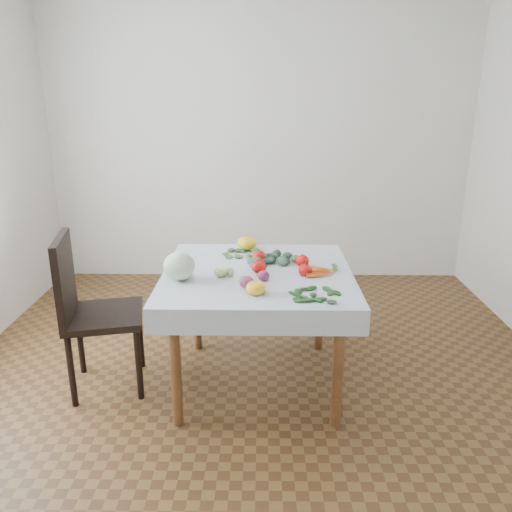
# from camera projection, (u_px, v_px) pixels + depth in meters

# --- Properties ---
(ground) EXTENTS (4.00, 4.00, 0.00)m
(ground) POSITION_uv_depth(u_px,v_px,m) (257.00, 381.00, 3.23)
(ground) COLOR brown
(back_wall) EXTENTS (4.00, 0.04, 2.70)m
(back_wall) POSITION_uv_depth(u_px,v_px,m) (260.00, 140.00, 4.71)
(back_wall) COLOR silver
(back_wall) RESTS_ON ground
(table) EXTENTS (1.00, 1.00, 0.75)m
(table) POSITION_uv_depth(u_px,v_px,m) (258.00, 287.00, 3.02)
(table) COLOR brown
(table) RESTS_ON ground
(tablecloth) EXTENTS (1.12, 1.12, 0.01)m
(tablecloth) POSITION_uv_depth(u_px,v_px,m) (258.00, 272.00, 2.99)
(tablecloth) COLOR silver
(tablecloth) RESTS_ON table
(chair) EXTENTS (0.53, 0.53, 0.99)m
(chair) POSITION_uv_depth(u_px,v_px,m) (87.00, 304.00, 3.00)
(chair) COLOR black
(chair) RESTS_ON ground
(cabbage) EXTENTS (0.19, 0.19, 0.16)m
(cabbage) POSITION_uv_depth(u_px,v_px,m) (179.00, 266.00, 2.84)
(cabbage) COLOR beige
(cabbage) RESTS_ON tablecloth
(tomato_a) EXTENTS (0.11, 0.11, 0.08)m
(tomato_a) POSITION_uv_depth(u_px,v_px,m) (259.00, 266.00, 2.95)
(tomato_a) COLOR red
(tomato_a) RESTS_ON tablecloth
(tomato_b) EXTENTS (0.10, 0.10, 0.07)m
(tomato_b) POSITION_uv_depth(u_px,v_px,m) (305.00, 270.00, 2.91)
(tomato_b) COLOR red
(tomato_b) RESTS_ON tablecloth
(tomato_c) EXTENTS (0.11, 0.11, 0.08)m
(tomato_c) POSITION_uv_depth(u_px,v_px,m) (259.00, 257.00, 3.13)
(tomato_c) COLOR red
(tomato_c) RESTS_ON tablecloth
(tomato_d) EXTENTS (0.10, 0.10, 0.07)m
(tomato_d) POSITION_uv_depth(u_px,v_px,m) (302.00, 261.00, 3.07)
(tomato_d) COLOR red
(tomato_d) RESTS_ON tablecloth
(heirloom_back) EXTENTS (0.17, 0.17, 0.09)m
(heirloom_back) POSITION_uv_depth(u_px,v_px,m) (247.00, 243.00, 3.39)
(heirloom_back) COLOR yellow
(heirloom_back) RESTS_ON tablecloth
(heirloom_front) EXTENTS (0.14, 0.14, 0.07)m
(heirloom_front) POSITION_uv_depth(u_px,v_px,m) (256.00, 288.00, 2.64)
(heirloom_front) COLOR yellow
(heirloom_front) RESTS_ON tablecloth
(onion_a) EXTENTS (0.07, 0.07, 0.06)m
(onion_a) POSITION_uv_depth(u_px,v_px,m) (263.00, 276.00, 2.83)
(onion_a) COLOR #5E1A43
(onion_a) RESTS_ON tablecloth
(onion_b) EXTENTS (0.09, 0.09, 0.07)m
(onion_b) POSITION_uv_depth(u_px,v_px,m) (247.00, 282.00, 2.72)
(onion_b) COLOR #5E1A43
(onion_b) RESTS_ON tablecloth
(tomatillo_cluster) EXTENTS (0.13, 0.11, 0.05)m
(tomatillo_cluster) POSITION_uv_depth(u_px,v_px,m) (221.00, 273.00, 2.90)
(tomatillo_cluster) COLOR #B9CC76
(tomatillo_cluster) RESTS_ON tablecloth
(carrot_bunch) EXTENTS (0.18, 0.17, 0.03)m
(carrot_bunch) POSITION_uv_depth(u_px,v_px,m) (320.00, 272.00, 2.94)
(carrot_bunch) COLOR #E05A18
(carrot_bunch) RESTS_ON tablecloth
(kale_bunch) EXTENTS (0.32, 0.28, 0.04)m
(kale_bunch) POSITION_uv_depth(u_px,v_px,m) (275.00, 259.00, 3.14)
(kale_bunch) COLOR #355843
(kale_bunch) RESTS_ON tablecloth
(basil_bunch) EXTENTS (0.28, 0.20, 0.01)m
(basil_bunch) POSITION_uv_depth(u_px,v_px,m) (314.00, 295.00, 2.62)
(basil_bunch) COLOR #184C19
(basil_bunch) RESTS_ON tablecloth
(dill_bunch) EXTENTS (0.21, 0.18, 0.02)m
(dill_bunch) POSITION_uv_depth(u_px,v_px,m) (241.00, 254.00, 3.28)
(dill_bunch) COLOR #467435
(dill_bunch) RESTS_ON tablecloth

